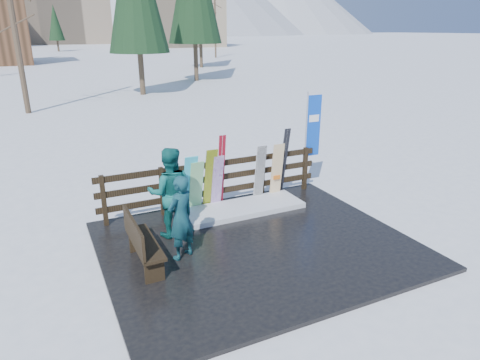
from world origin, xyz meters
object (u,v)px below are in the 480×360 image
person_back (170,193)px  snowboard_0 (190,185)px  snowboard_3 (217,182)px  rental_flag (312,130)px  snowboard_4 (260,173)px  person_front (181,218)px  bench (140,241)px  snowboard_2 (210,179)px  snowboard_1 (196,187)px  snowboard_5 (277,171)px

person_back → snowboard_0: bearing=-115.3°
snowboard_0 → snowboard_3: size_ratio=1.07×
rental_flag → snowboard_4: bearing=-170.8°
person_front → snowboard_0: bearing=-140.1°
snowboard_0 → rental_flag: bearing=4.4°
snowboard_0 → rental_flag: (3.48, 0.27, 0.89)m
rental_flag → person_front: size_ratio=1.60×
snowboard_4 → bench: bearing=-151.5°
snowboard_0 → snowboard_2: bearing=0.0°
bench → person_front: bearing=0.3°
snowboard_3 → snowboard_1: bearing=-180.0°
snowboard_0 → person_front: 2.03m
bench → snowboard_3: size_ratio=1.09×
snowboard_0 → snowboard_1: bearing=0.0°
bench → snowboard_2: bearing=41.6°
snowboard_4 → person_back: (-2.54, -0.87, 0.22)m
bench → snowboard_4: size_ratio=1.03×
bench → snowboard_2: snowboard_2 is taller
bench → person_front: (0.77, 0.00, 0.30)m
snowboard_4 → person_front: 3.22m
snowboard_2 → person_front: 2.27m
snowboard_2 → snowboard_5: snowboard_2 is taller
snowboard_0 → person_back: size_ratio=0.78×
person_front → person_back: 0.99m
snowboard_1 → snowboard_5: snowboard_5 is taller
snowboard_4 → snowboard_2: bearing=180.0°
person_front → bench: bearing=-25.8°
snowboard_0 → snowboard_4: snowboard_4 is taller
snowboard_2 → snowboard_3: bearing=0.0°
rental_flag → bench: bearing=-157.3°
snowboard_3 → person_back: size_ratio=0.73×
bench → snowboard_0: snowboard_0 is taller
snowboard_0 → snowboard_3: 0.68m
snowboard_2 → bench: bearing=-138.4°
snowboard_0 → person_back: person_back is taller
snowboard_3 → snowboard_4: bearing=-0.0°
snowboard_0 → snowboard_5: bearing=0.0°
snowboard_0 → snowboard_1: 0.17m
rental_flag → snowboard_3: bearing=-174.5°
rental_flag → snowboard_2: bearing=-174.8°
snowboard_1 → snowboard_2: bearing=0.0°
snowboard_0 → snowboard_1: size_ratio=1.12×
snowboard_5 → bench: bearing=-154.5°
snowboard_1 → snowboard_2: size_ratio=0.83×
snowboard_2 → person_back: person_back is taller
snowboard_4 → rental_flag: size_ratio=0.56×
snowboard_1 → rental_flag: (3.33, 0.27, 0.96)m
snowboard_4 → rental_flag: (1.66, 0.27, 0.88)m
snowboard_1 → person_back: bearing=-134.9°
bench → rental_flag: bearing=22.7°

